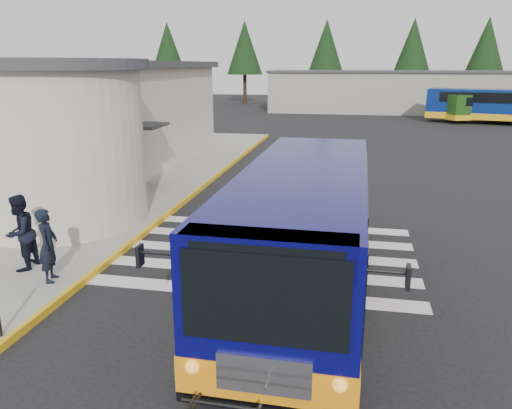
% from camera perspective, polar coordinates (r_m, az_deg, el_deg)
% --- Properties ---
extents(ground, '(140.00, 140.00, 0.00)m').
position_cam_1_polar(ground, '(13.88, 3.10, -4.51)').
color(ground, black).
rests_on(ground, ground).
extents(sidewalk, '(10.00, 34.00, 0.15)m').
position_cam_1_polar(sidewalk, '(20.59, -20.81, 1.42)').
color(sidewalk, gray).
rests_on(sidewalk, ground).
extents(curb_strip, '(0.12, 34.00, 0.16)m').
position_cam_1_polar(curb_strip, '(18.49, -7.63, 0.80)').
color(curb_strip, gold).
rests_on(curb_strip, ground).
extents(station_building, '(12.70, 18.70, 4.80)m').
position_cam_1_polar(station_building, '(23.59, -21.57, 9.22)').
color(station_building, '#B3A897').
rests_on(station_building, ground).
extents(crosswalk, '(8.00, 5.35, 0.01)m').
position_cam_1_polar(crosswalk, '(13.21, 0.45, -5.52)').
color(crosswalk, silver).
rests_on(crosswalk, ground).
extents(depot_building, '(26.40, 8.40, 4.20)m').
position_cam_1_polar(depot_building, '(55.13, 15.86, 12.33)').
color(depot_building, gray).
rests_on(depot_building, ground).
extents(tree_line, '(58.40, 4.40, 10.00)m').
position_cam_1_polar(tree_line, '(63.10, 15.90, 16.93)').
color(tree_line, black).
rests_on(tree_line, ground).
extents(transit_bus, '(3.51, 9.69, 2.72)m').
position_cam_1_polar(transit_bus, '(10.69, 5.44, -3.41)').
color(transit_bus, '#070650').
rests_on(transit_bus, ground).
extents(pedestrian_a, '(0.56, 0.70, 1.65)m').
position_cam_1_polar(pedestrian_a, '(11.85, -22.68, -4.32)').
color(pedestrian_a, black).
rests_on(pedestrian_a, sidewalk).
extents(pedestrian_b, '(0.71, 0.90, 1.79)m').
position_cam_1_polar(pedestrian_b, '(12.76, -25.38, -2.93)').
color(pedestrian_b, black).
rests_on(pedestrian_b, sidewalk).
extents(far_bus_a, '(9.77, 5.15, 2.43)m').
position_cam_1_polar(far_bus_a, '(46.73, 24.87, 10.34)').
color(far_bus_a, navy).
rests_on(far_bus_a, ground).
extents(far_bus_b, '(8.15, 5.40, 2.05)m').
position_cam_1_polar(far_bus_b, '(47.90, 25.05, 10.12)').
color(far_bus_b, '#1A4311').
rests_on(far_bus_b, ground).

